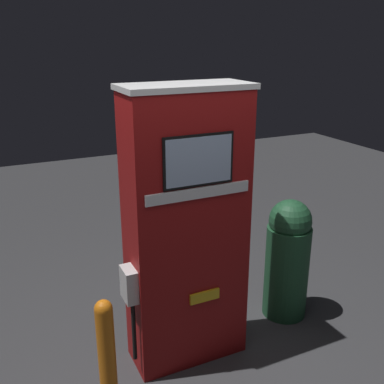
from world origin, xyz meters
TOP-DOWN VIEW (x-y plane):
  - ground_plane at (0.00, 0.00)m, footprint 14.00×14.00m
  - gas_pump at (-0.00, 0.20)m, footprint 1.01×0.45m
  - safety_bollard at (-0.75, -0.12)m, footprint 0.12×0.12m
  - trash_bin at (1.08, 0.32)m, footprint 0.41×0.41m

SIDE VIEW (x-z plane):
  - ground_plane at x=0.00m, z-range 0.00..0.00m
  - safety_bollard at x=-0.75m, z-range 0.02..0.91m
  - trash_bin at x=1.08m, z-range 0.01..1.17m
  - gas_pump at x=0.00m, z-range 0.00..2.23m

